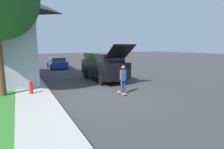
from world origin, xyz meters
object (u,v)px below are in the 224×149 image
Objects in this scene: skateboarder at (123,79)px; skateboard at (122,93)px; fire_hydrant at (31,87)px; car_down_street at (57,63)px; suv_parked at (103,66)px.

skateboard is (-0.05, 0.05, -0.83)m from skateboarder.
fire_hydrant is at bearing 154.01° from skateboarder.
skateboard is at bearing -25.72° from fire_hydrant.
car_down_street is 2.56× the size of skateboarder.
skateboarder is 0.83m from skateboard.
car_down_street is at bearing 93.19° from skateboard.
suv_parked is 1.37× the size of car_down_street.
skateboarder is 2.10× the size of skateboard.
skateboard is (0.79, -14.13, -0.56)m from car_down_street.
car_down_street is at bearing 99.63° from suv_parked.
suv_parked is at bearing 79.08° from skateboarder.
fire_hydrant is (-4.60, 2.24, -0.46)m from skateboarder.
suv_parked is at bearing -80.37° from car_down_street.
suv_parked is 4.42m from skateboarder.
skateboard is 5.07m from fire_hydrant.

